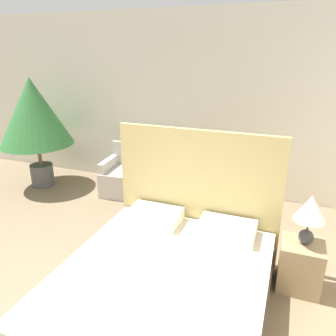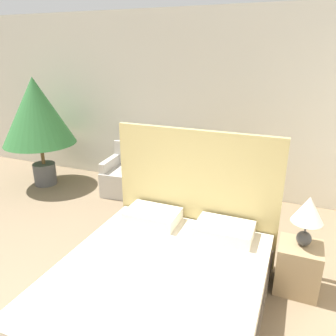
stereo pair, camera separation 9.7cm
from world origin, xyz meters
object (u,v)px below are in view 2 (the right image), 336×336
potted_palm (37,113)px  table_lamp (308,213)px  nightstand (298,267)px  armchair_near_window_right (175,185)px  bed (162,278)px  armchair_near_window_left (125,177)px

potted_palm → table_lamp: potted_palm is taller
nightstand → armchair_near_window_right: bearing=142.4°
bed → nightstand: bed is taller
armchair_near_window_right → nightstand: bearing=-39.0°
bed → armchair_near_window_right: (-0.72, 2.14, -0.01)m
armchair_near_window_left → table_lamp: (2.81, -1.44, 0.59)m
bed → armchair_near_window_left: size_ratio=2.66×
bed → table_lamp: bearing=30.9°
bed → armchair_near_window_left: bed is taller
armchair_near_window_right → table_lamp: bearing=-38.5°
armchair_near_window_right → table_lamp: table_lamp is taller
armchair_near_window_left → armchair_near_window_right: size_ratio=1.00×
potted_palm → nightstand: bearing=-15.7°
bed → potted_palm: size_ratio=1.14×
potted_palm → nightstand: 4.57m
armchair_near_window_left → nightstand: size_ratio=1.59×
nightstand → potted_palm: bearing=164.3°
bed → armchair_near_window_left: (-1.62, 2.14, -0.01)m
bed → nightstand: size_ratio=4.23×
potted_palm → armchair_near_window_right: bearing=5.9°
armchair_near_window_right → table_lamp: 2.45m
armchair_near_window_left → table_lamp: size_ratio=1.58×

